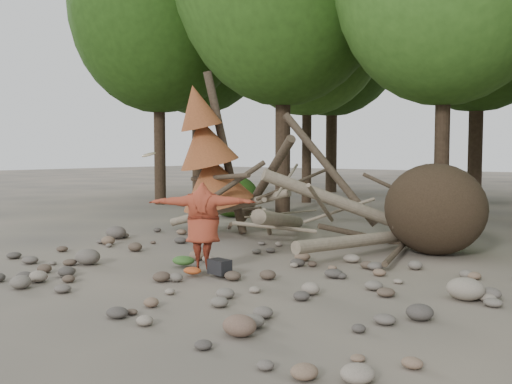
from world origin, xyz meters
The scene contains 13 objects.
ground centered at (0.00, 0.00, 0.00)m, with size 120.00×120.00×0.00m, color #514C44.
deadfall_pile centered at (2.02, 4.24, 0.95)m, with size 8.55×5.24×3.30m.
dead_conifer centered at (-3.12, 3.37, 2.11)m, with size 2.06×2.16×4.35m.
bush_left centered at (-5.50, 7.20, 0.72)m, with size 1.80×1.80×1.44m, color #285015.
bush_mid centered at (0.80, 7.80, 0.56)m, with size 1.40×1.40×1.12m, color #34651D.
frisbee_thrower centered at (-0.10, -0.13, 0.88)m, with size 3.21×1.53×2.15m.
backpack centered at (0.39, -0.22, 0.13)m, with size 0.39×0.26×0.26m, color black.
cloth_green centered at (-0.73, 0.00, 0.09)m, with size 0.46×0.38×0.17m, color #356126.
cloth_orange centered at (-0.01, -0.50, 0.06)m, with size 0.35×0.28×0.13m, color #B1491E.
boulder_front_left centered at (-2.44, -0.94, 0.15)m, with size 0.52×0.46×0.31m, color #635B52.
boulder_front_right centered at (2.71, -2.53, 0.13)m, with size 0.43×0.39×0.26m, color brown.
boulder_mid_right centered at (4.35, 0.84, 0.17)m, with size 0.56×0.51×0.34m, color gray.
boulder_mid_left centered at (-4.67, 1.56, 0.16)m, with size 0.55×0.49×0.33m, color #5B534C.
Camera 1 is at (6.96, -7.75, 2.21)m, focal length 40.00 mm.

